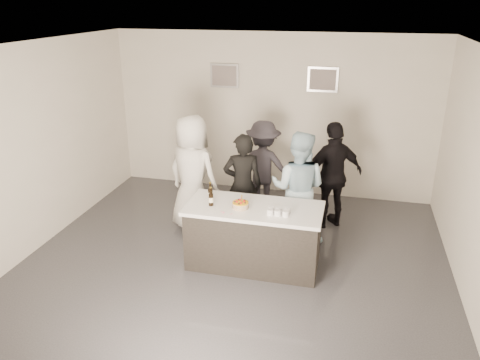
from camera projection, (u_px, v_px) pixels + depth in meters
The scene contains 18 objects.
floor at pixel (232, 269), 6.56m from camera, with size 6.00×6.00×0.00m, color #3D3D42.
ceiling at pixel (230, 48), 5.47m from camera, with size 6.00×6.00×0.00m, color white.
wall_back at pixel (272, 115), 8.73m from camera, with size 6.00×0.04×3.00m, color silver.
wall_front at pixel (122, 309), 3.30m from camera, with size 6.00×0.04×3.00m, color silver.
wall_left at pixel (28, 151), 6.68m from camera, with size 0.04×6.00×3.00m, color silver.
picture_left at pixel (225, 76), 8.64m from camera, with size 0.54×0.04×0.44m, color #B2B2B7.
picture_right at pixel (323, 80), 8.24m from camera, with size 0.54×0.04×0.44m, color #B2B2B7.
bar_counter at pixel (254, 236), 6.52m from camera, with size 1.86×0.86×0.90m, color white.
cake at pixel (240, 205), 6.30m from camera, with size 0.22×0.22×0.07m, color yellow.
beer_bottle_a at pixel (210, 192), 6.51m from camera, with size 0.07×0.07×0.26m, color black.
beer_bottle_b at pixel (211, 197), 6.35m from camera, with size 0.07×0.07×0.26m, color black.
tumbler_cluster at pixel (278, 211), 6.13m from camera, with size 0.30×0.19×0.08m, color orange.
candles at pixel (223, 212), 6.18m from camera, with size 0.24×0.08×0.01m, color pink.
person_main_black at pixel (243, 185), 7.27m from camera, with size 0.60×0.40×1.66m, color black.
person_main_blue at pixel (298, 188), 7.02m from camera, with size 0.86×0.67×1.76m, color silver.
person_guest_left at pixel (193, 174), 7.42m from camera, with size 0.92×0.60×1.89m, color white.
person_guest_right at pixel (333, 175), 7.52m from camera, with size 1.03×0.43×1.76m, color black.
person_guest_back at pixel (263, 167), 8.09m from camera, with size 1.05×0.61×1.63m, color #322F38.
Camera 1 is at (1.46, -5.46, 3.56)m, focal length 35.00 mm.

